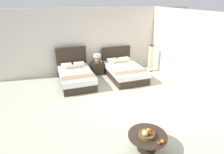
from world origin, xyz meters
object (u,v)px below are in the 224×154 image
vase (101,61)px  loose_orange (162,141)px  bed_near_corner (124,71)px  nightstand (98,68)px  bed_near_window (76,76)px  fruit_bowl (146,134)px  table_lamp (97,57)px  loose_apple (159,143)px  floor_lamp_corner (151,58)px  coffee_table (147,138)px

vase → loose_orange: size_ratio=1.62×
bed_near_corner → nightstand: size_ratio=4.17×
bed_near_window → fruit_bowl: bed_near_window is taller
table_lamp → loose_apple: size_ratio=5.61×
vase → floor_lamp_corner: (2.31, -0.38, 0.03)m
table_lamp → vase: bearing=-20.7°
vase → loose_apple: size_ratio=1.89×
fruit_bowl → loose_orange: size_ratio=4.56×
coffee_table → loose_orange: loose_orange is taller
floor_lamp_corner → loose_orange: bearing=-115.4°
bed_near_corner → loose_apple: 4.68m
coffee_table → floor_lamp_corner: 5.21m
nightstand → table_lamp: size_ratio=1.36×
fruit_bowl → coffee_table: bearing=31.0°
fruit_bowl → bed_near_window: bearing=103.2°
bed_near_corner → vase: bearing=140.8°
table_lamp → coffee_table: size_ratio=0.44×
floor_lamp_corner → bed_near_window: bearing=-174.9°
bed_near_window → floor_lamp_corner: 3.58m
nightstand → vase: size_ratio=4.03×
loose_apple → nightstand: bearing=90.6°
bed_near_corner → coffee_table: (-1.05, -4.24, 0.02)m
bed_near_corner → floor_lamp_corner: (1.45, 0.32, 0.34)m
coffee_table → floor_lamp_corner: bearing=61.3°
bed_near_corner → nightstand: 1.26m
bed_near_corner → loose_orange: bed_near_corner is taller
fruit_bowl → floor_lamp_corner: (2.55, 4.59, 0.16)m
nightstand → coffee_table: nightstand is taller
bed_near_window → floor_lamp_corner: bearing=5.1°
vase → loose_orange: (-0.02, -5.26, -0.16)m
loose_apple → floor_lamp_corner: size_ratio=0.06×
fruit_bowl → loose_apple: (0.14, -0.31, -0.03)m
table_lamp → nightstand: bearing=-90.0°
bed_near_window → loose_apple: bearing=-76.0°
fruit_bowl → floor_lamp_corner: floor_lamp_corner is taller
vase → fruit_bowl: (-0.24, -4.97, -0.13)m
loose_orange → coffee_table: bearing=118.0°
bed_near_corner → coffee_table: bed_near_corner is taller
bed_near_window → coffee_table: bearing=-76.0°
loose_apple → fruit_bowl: bearing=114.1°
vase → nightstand: bearing=165.9°
bed_near_corner → bed_near_window: bearing=179.8°
table_lamp → vase: 0.25m
bed_near_window → bed_near_corner: size_ratio=0.95×
vase → floor_lamp_corner: bearing=-9.3°
nightstand → coffee_table: 4.98m
bed_near_corner → loose_orange: size_ratio=27.27×
bed_near_window → vase: size_ratio=15.90×
fruit_bowl → loose_orange: bearing=-51.8°
bed_near_window → nightstand: bearing=33.9°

